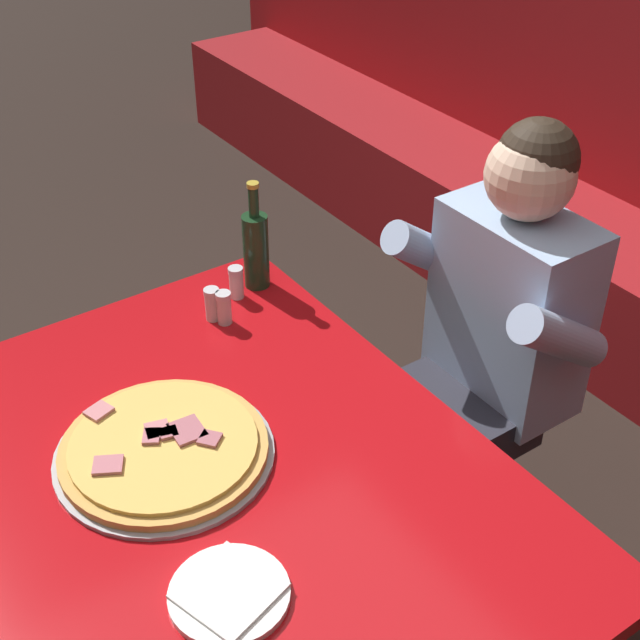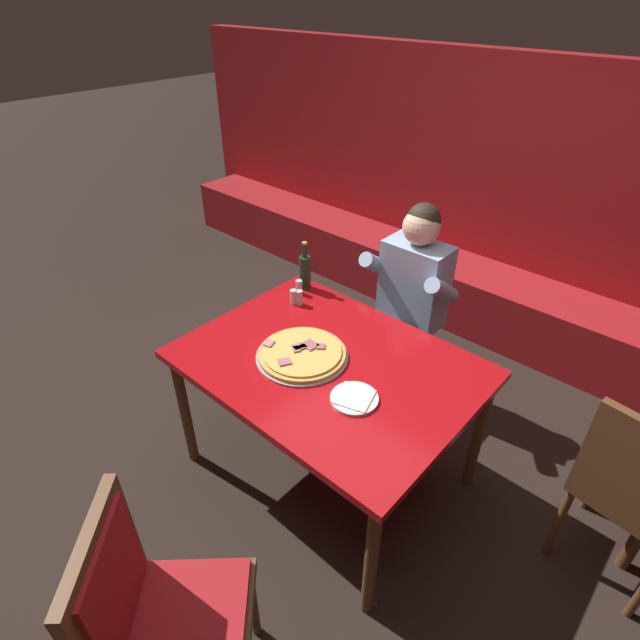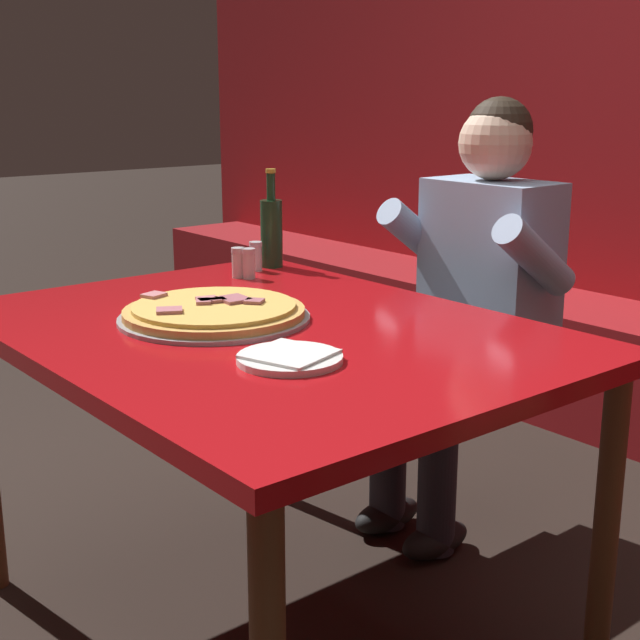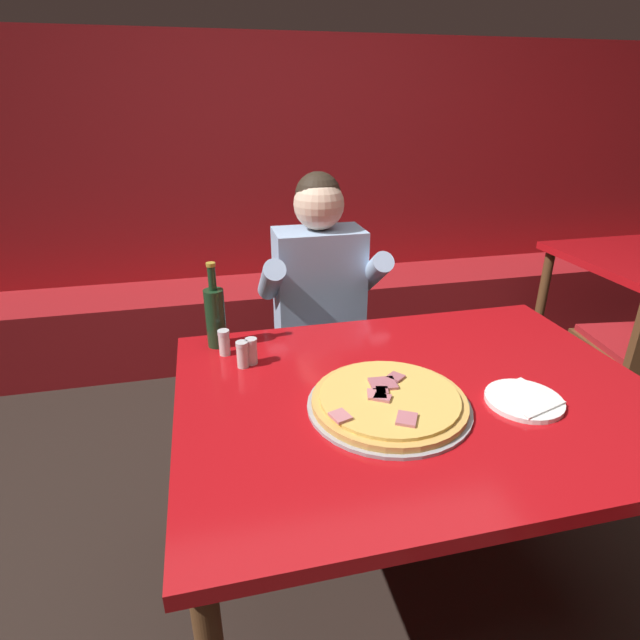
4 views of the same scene
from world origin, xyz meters
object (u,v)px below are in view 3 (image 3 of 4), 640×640
Objects in this scene: pizza at (214,312)px; shaker_red_pepper_flakes at (256,258)px; beer_bottle at (272,230)px; plate_white_paper at (290,358)px; diner_seated_blue_shirt at (469,298)px; shaker_parmesan at (249,265)px; main_dining_table at (265,357)px; shaker_black_pepper at (238,264)px.

shaker_red_pepper_flakes is (-0.41, 0.41, 0.02)m from pizza.
beer_bottle is at bearing 131.90° from pizza.
beer_bottle is (-0.81, 0.55, 0.10)m from plate_white_paper.
diner_seated_blue_shirt is at bearing 39.10° from beer_bottle.
diner_seated_blue_shirt is (-0.35, 0.92, -0.08)m from plate_white_paper.
pizza is at bearing -44.64° from shaker_parmesan.
pizza is at bearing -151.82° from main_dining_table.
main_dining_table is 0.16m from pizza.
shaker_red_pepper_flakes is (-0.53, 0.35, 0.11)m from main_dining_table.
shaker_parmesan reaches higher than pizza.
main_dining_table is 0.30m from plate_white_paper.
diner_seated_blue_shirt is at bearing 110.70° from plate_white_paper.
diner_seated_blue_shirt is at bearing 45.46° from shaker_red_pepper_flakes.
main_dining_table is 1.07× the size of diner_seated_blue_shirt.
shaker_black_pepper reaches higher than pizza.
diner_seated_blue_shirt is at bearing 96.57° from main_dining_table.
shaker_black_pepper is (-0.48, 0.25, 0.11)m from main_dining_table.
shaker_black_pepper reaches higher than plate_white_paper.
pizza is 5.17× the size of shaker_parmesan.
diner_seated_blue_shirt reaches higher than plate_white_paper.
plate_white_paper is at bearing -34.21° from beer_bottle.
shaker_red_pepper_flakes is at bearing -74.71° from beer_bottle.
shaker_red_pepper_flakes reaches higher than pizza.
diner_seated_blue_shirt is (-0.09, 0.80, 0.01)m from main_dining_table.
beer_bottle is at bearing 145.79° from plate_white_paper.
shaker_black_pepper is 0.68m from diner_seated_blue_shirt.
diner_seated_blue_shirt reaches higher than shaker_parmesan.
plate_white_paper is at bearing -29.17° from shaker_parmesan.
shaker_red_pepper_flakes is 0.11m from shaker_black_pepper.
plate_white_paper is 0.92m from shaker_red_pepper_flakes.
main_dining_table is 0.55m from shaker_black_pepper.
shaker_black_pepper reaches higher than main_dining_table.
shaker_parmesan is at bearing 27.94° from shaker_black_pepper.
shaker_parmesan is (0.08, -0.08, 0.00)m from shaker_red_pepper_flakes.
beer_bottle is 0.62m from diner_seated_blue_shirt.
main_dining_table is at bearing 154.00° from plate_white_paper.
pizza is at bearing -40.84° from shaker_black_pepper.
pizza is at bearing 170.32° from plate_white_paper.
beer_bottle reaches higher than shaker_black_pepper.
plate_white_paper is (0.37, -0.06, -0.01)m from pizza.
plate_white_paper is 0.81m from shaker_parmesan.
shaker_black_pepper is at bearing 139.16° from pizza.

